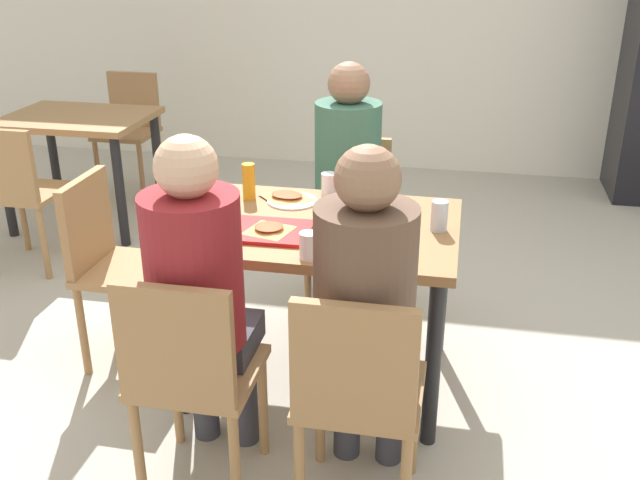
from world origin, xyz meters
name	(u,v)px	position (x,y,z in m)	size (l,w,h in m)	color
ground_plane	(320,379)	(0.00, 0.00, -0.01)	(10.00, 10.00, 0.02)	#B2AD9E
main_table	(320,246)	(0.00, 0.00, 0.64)	(1.11, 0.80, 0.74)	olive
chair_near_left	(189,371)	(-0.28, -0.78, 0.51)	(0.40, 0.40, 0.86)	#9E7247
chair_near_right	(358,391)	(0.28, -0.78, 0.51)	(0.40, 0.40, 0.86)	#9E7247
chair_far_side	(350,209)	(0.00, 0.78, 0.51)	(0.40, 0.40, 0.86)	#9E7247
chair_left_end	(111,256)	(-0.94, 0.00, 0.51)	(0.40, 0.40, 0.86)	#9E7247
person_in_red	(199,285)	(-0.28, -0.64, 0.75)	(0.32, 0.42, 1.27)	#383842
person_in_brown_jacket	(366,300)	(0.28, -0.64, 0.75)	(0.32, 0.42, 1.27)	#383842
person_far_side	(346,172)	(0.00, 0.64, 0.75)	(0.32, 0.42, 1.27)	#383842
tray_red_near	(264,231)	(-0.19, -0.14, 0.75)	(0.36, 0.26, 0.02)	#B21414
tray_red_far	(372,214)	(0.19, 0.12, 0.75)	(0.36, 0.26, 0.02)	#B21414
paper_plate_center	(292,201)	(-0.17, 0.22, 0.75)	(0.22, 0.22, 0.01)	white
paper_plate_near_edge	(352,247)	(0.17, -0.22, 0.75)	(0.22, 0.22, 0.01)	white
pizza_slice_a	(269,228)	(-0.17, -0.15, 0.77)	(0.22, 0.22, 0.02)	tan
pizza_slice_b	(379,210)	(0.22, 0.13, 0.77)	(0.28, 0.28, 0.02)	tan
pizza_slice_c	(287,196)	(-0.20, 0.24, 0.76)	(0.23, 0.19, 0.02)	tan
plastic_cup_a	(329,184)	(-0.03, 0.34, 0.79)	(0.07, 0.07, 0.10)	white
plastic_cup_b	(309,246)	(0.03, -0.34, 0.79)	(0.07, 0.07, 0.10)	white
soda_can	(439,216)	(0.47, 0.02, 0.80)	(0.07, 0.07, 0.12)	#B7BCC6
condiment_bottle	(249,182)	(-0.36, 0.22, 0.82)	(0.06, 0.06, 0.16)	orange
foil_bundle	(206,205)	(-0.47, -0.02, 0.79)	(0.10, 0.10, 0.10)	silver
background_table	(79,134)	(-1.88, 1.49, 0.62)	(0.90, 0.70, 0.74)	#9E7247
background_chair_near	(17,187)	(-1.88, 0.75, 0.51)	(0.40, 0.40, 0.86)	#9E7247
background_chair_far	(130,123)	(-1.88, 2.22, 0.51)	(0.40, 0.40, 0.86)	#9E7247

